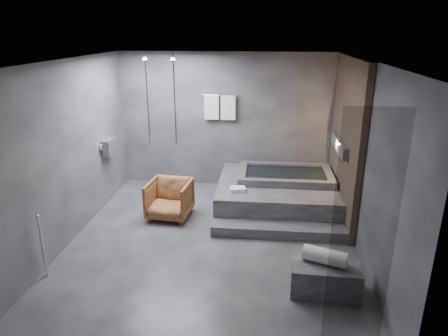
# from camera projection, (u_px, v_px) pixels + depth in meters

# --- Properties ---
(room) EXTENTS (5.00, 5.04, 2.82)m
(room) POSITION_uv_depth(u_px,v_px,m) (240.00, 133.00, 6.05)
(room) COLOR #2B2B2D
(room) RESTS_ON ground
(tub_deck) EXTENTS (2.20, 2.00, 0.50)m
(tub_deck) POSITION_uv_depth(u_px,v_px,m) (277.00, 194.00, 7.61)
(tub_deck) COLOR #302F32
(tub_deck) RESTS_ON ground
(tub_step) EXTENTS (2.20, 0.36, 0.18)m
(tub_step) POSITION_uv_depth(u_px,v_px,m) (278.00, 230.00, 6.55)
(tub_step) COLOR #302F32
(tub_step) RESTS_ON ground
(concrete_bench) EXTENTS (0.89, 0.51, 0.39)m
(concrete_bench) POSITION_uv_depth(u_px,v_px,m) (325.00, 278.00, 5.12)
(concrete_bench) COLOR #333335
(concrete_bench) RESTS_ON ground
(driftwood_chair) EXTENTS (0.80, 0.82, 0.68)m
(driftwood_chair) POSITION_uv_depth(u_px,v_px,m) (170.00, 199.00, 7.13)
(driftwood_chair) COLOR #4D2913
(driftwood_chair) RESTS_ON ground
(rolled_towel) EXTENTS (0.59, 0.38, 0.20)m
(rolled_towel) POSITION_uv_depth(u_px,v_px,m) (325.00, 256.00, 5.06)
(rolled_towel) COLOR white
(rolled_towel) RESTS_ON concrete_bench
(deck_towel) EXTENTS (0.29, 0.23, 0.07)m
(deck_towel) POSITION_uv_depth(u_px,v_px,m) (238.00, 189.00, 7.06)
(deck_towel) COLOR white
(deck_towel) RESTS_ON tub_deck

